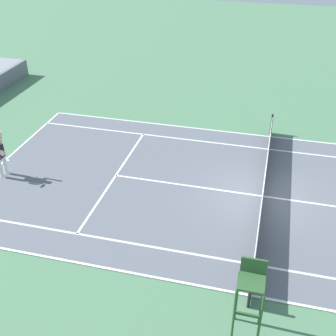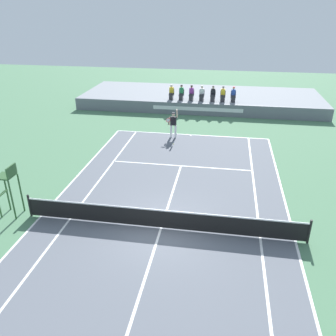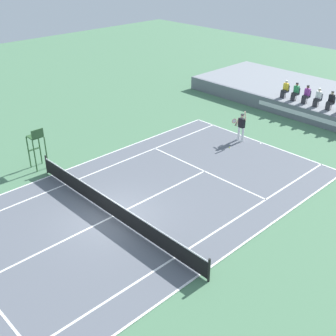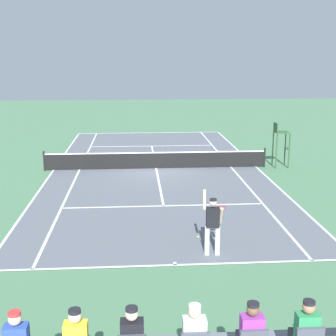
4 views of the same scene
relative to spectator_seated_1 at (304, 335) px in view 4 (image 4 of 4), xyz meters
name	(u,v)px [view 4 (image 4 of 4)]	position (x,y,z in m)	size (l,w,h in m)	color
ground_plane	(156,169)	(1.54, -17.97, -1.66)	(80.00, 80.00, 0.00)	#4C7A56
court	(156,169)	(1.54, -17.97, -1.65)	(11.08, 23.88, 0.03)	slate
net	(156,160)	(1.54, -17.97, -1.13)	(11.98, 0.10, 1.07)	black
spectator_seated_1	(304,335)	(0.00, 0.00, 0.00)	(0.44, 0.60, 1.27)	#474C56
tennis_player	(213,224)	(0.33, -6.78, -0.66)	(0.78, 0.62, 2.08)	white
tennis_ball	(198,237)	(0.58, -8.17, -1.62)	(0.07, 0.07, 0.07)	#D1E533
umpire_chair	(280,139)	(-5.22, -17.97, -0.10)	(0.77, 0.77, 2.44)	#2D562D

